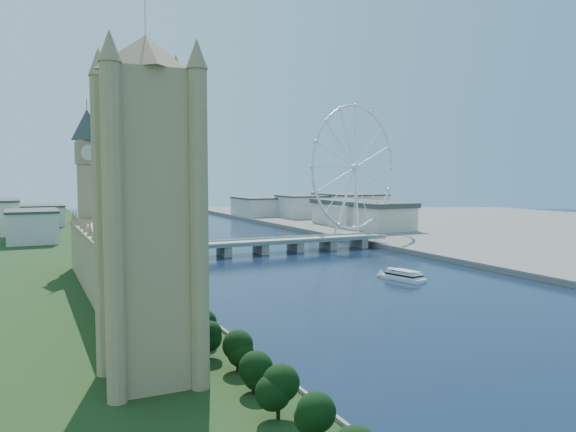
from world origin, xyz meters
TOP-DOWN VIEW (x-y plane):
  - tree_row at (-113.00, 42.00)m, footprint 8.24×152.24m
  - victoria_tower at (-135.00, 55.00)m, footprint 28.16×28.16m
  - parliament_range at (-128.00, 170.00)m, footprint 24.00×200.00m
  - big_ben at (-128.00, 278.00)m, footprint 20.02×20.02m
  - westminster_bridge at (0.00, 300.00)m, footprint 220.00×22.00m
  - london_eye at (119.98, 355.08)m, footprint 113.60×39.12m
  - county_hall at (175.00, 430.00)m, footprint 54.00×144.00m
  - city_skyline at (39.22, 560.08)m, footprint 505.00×280.00m
  - tour_boat_near at (36.56, 162.19)m, footprint 11.06×26.82m
  - tour_boat_far at (31.23, 161.16)m, footprint 14.79×30.58m

SIDE VIEW (x-z plane):
  - county_hall at x=175.00m, z-range -17.50..17.50m
  - tour_boat_near at x=36.56m, z-range -2.86..2.86m
  - tour_boat_far at x=31.23m, z-range -3.27..3.27m
  - westminster_bridge at x=0.00m, z-range 1.88..11.38m
  - tree_row at x=-113.00m, z-range -1.12..18.29m
  - city_skyline at x=39.22m, z-range 0.96..32.96m
  - parliament_range at x=-128.00m, z-range -16.52..53.48m
  - victoria_tower at x=-135.00m, z-range -1.51..110.49m
  - big_ben at x=-128.00m, z-range 11.57..121.57m
  - london_eye at x=119.98m, z-range 5.37..129.67m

